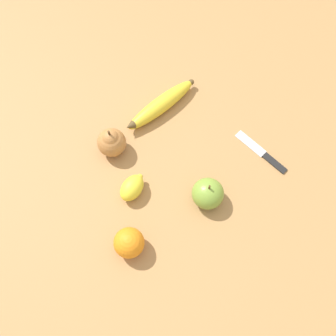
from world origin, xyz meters
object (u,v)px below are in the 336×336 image
lemon (132,188)px  banana (161,105)px  apple (208,194)px  orange (129,243)px  pear (112,142)px  paring_knife (263,153)px

lemon → banana: bearing=-145.2°
banana → apple: 0.27m
apple → orange: bearing=-6.5°
orange → pear: size_ratio=0.77×
orange → lemon: size_ratio=0.84×
pear → paring_knife: pear is taller
banana → orange: orange is taller
orange → apple: apple is taller
paring_knife → apple: bearing=174.3°
orange → pear: (-0.11, -0.22, 0.00)m
pear → apple: bearing=110.6°
banana → paring_knife: 0.28m
apple → paring_knife: 0.19m
apple → pear: bearing=-69.4°
apple → lemon: 0.17m
orange → banana: bearing=-139.7°
pear → paring_knife: (-0.27, 0.24, -0.04)m
paring_knife → lemon: bearing=152.5°
banana → apple: bearing=72.3°
pear → lemon: size_ratio=1.10×
pear → orange: bearing=62.5°
orange → lemon: (-0.08, -0.10, -0.01)m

